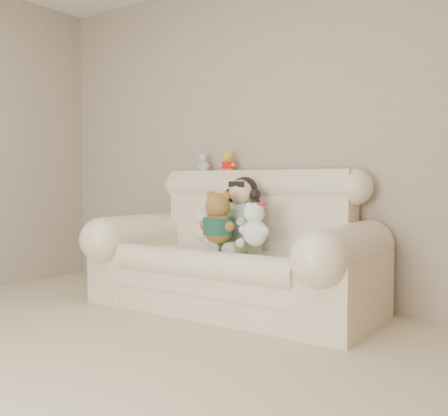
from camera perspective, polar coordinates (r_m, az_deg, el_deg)
wall_back at (r=4.24m, az=5.45°, el=7.75°), size 4.50×0.00×4.50m
sofa at (r=3.86m, az=0.83°, el=-3.43°), size 2.10×0.95×1.03m
seated_child at (r=3.89m, az=1.90°, el=-0.60°), size 0.38×0.45×0.57m
brown_teddy at (r=3.71m, az=-0.59°, el=-0.52°), size 0.30×0.24×0.44m
white_cat at (r=3.62m, az=3.35°, el=-1.23°), size 0.24×0.19×0.36m
cream_teddy at (r=3.82m, az=-2.14°, el=-1.52°), size 0.22×0.19×0.29m
yellow_mini_bear at (r=4.32m, az=0.48°, el=5.23°), size 0.16×0.13×0.21m
grey_mini_plush at (r=4.47m, az=-2.18°, el=5.09°), size 0.14×0.11×0.20m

